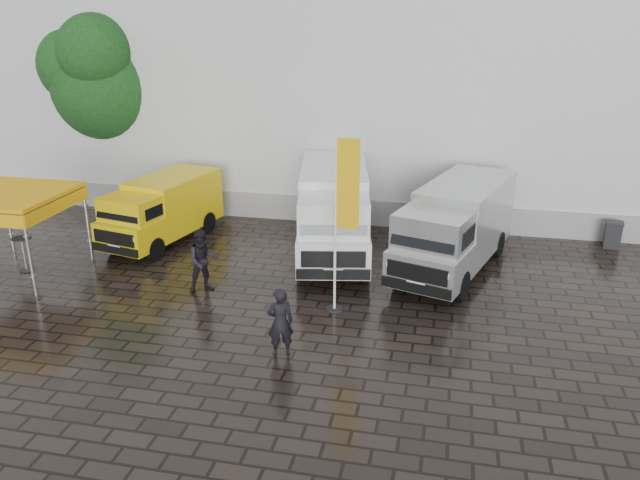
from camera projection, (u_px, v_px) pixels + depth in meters
The scene contains 13 objects.
ground at pixel (346, 319), 16.91m from camera, with size 120.00×120.00×0.00m, color black.
exhibition_hall at pixel (449, 52), 29.10m from camera, with size 44.00×16.00×12.00m, color silver.
hall_plinth at pixel (434, 217), 23.63m from camera, with size 44.00×0.15×1.00m, color gray.
van_yellow at pixel (162, 212), 22.14m from camera, with size 1.90×4.94×2.28m, color #DEBB0B, non-canonical shape.
van_white at pixel (333, 214), 20.97m from camera, with size 2.21×6.62×2.87m, color white, non-canonical shape.
van_silver at pixel (455, 230), 19.64m from camera, with size 2.09×6.28×2.72m, color silver, non-canonical shape.
canopy_tent at pixel (10, 197), 19.06m from camera, with size 3.21×3.21×2.65m.
flagpole at pixel (342, 214), 16.43m from camera, with size 0.88×0.50×5.05m.
tree at pixel (106, 79), 25.76m from camera, with size 4.51×4.51×8.10m.
cocktail_table at pixel (24, 254), 19.87m from camera, with size 0.60×0.60×1.12m, color black.
wheelie_bin at pixel (613, 234), 21.85m from camera, with size 0.58×0.58×0.96m, color black.
person_front at pixel (280, 322), 14.88m from camera, with size 0.64×0.42×1.75m, color black.
person_tent at pixel (203, 261), 18.31m from camera, with size 0.93×0.72×1.91m, color black.
Camera 1 is at (2.49, -14.92, 7.90)m, focal length 35.00 mm.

